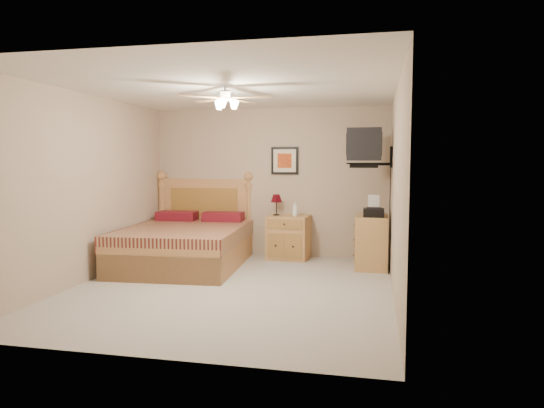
% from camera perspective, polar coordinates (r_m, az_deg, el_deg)
% --- Properties ---
extents(floor, '(4.50, 4.50, 0.00)m').
position_cam_1_polar(floor, '(6.26, -4.79, -9.85)').
color(floor, '#A8A297').
rests_on(floor, ground).
extents(ceiling, '(4.00, 4.50, 0.04)m').
position_cam_1_polar(ceiling, '(6.12, -4.96, 13.41)').
color(ceiling, white).
rests_on(ceiling, ground).
extents(wall_back, '(4.00, 0.04, 2.50)m').
position_cam_1_polar(wall_back, '(8.24, -0.32, 2.54)').
color(wall_back, tan).
rests_on(wall_back, ground).
extents(wall_front, '(4.00, 0.04, 2.50)m').
position_cam_1_polar(wall_front, '(3.97, -14.35, -0.26)').
color(wall_front, tan).
rests_on(wall_front, ground).
extents(wall_left, '(0.04, 4.50, 2.50)m').
position_cam_1_polar(wall_left, '(6.91, -20.95, 1.74)').
color(wall_left, tan).
rests_on(wall_left, ground).
extents(wall_right, '(0.04, 4.50, 2.50)m').
position_cam_1_polar(wall_right, '(5.81, 14.37, 1.35)').
color(wall_right, tan).
rests_on(wall_right, ground).
extents(bed, '(1.84, 2.34, 1.45)m').
position_cam_1_polar(bed, '(7.53, -10.28, -1.79)').
color(bed, '#B57343').
rests_on(bed, ground).
extents(nightstand, '(0.70, 0.55, 0.72)m').
position_cam_1_polar(nightstand, '(8.02, 1.96, -3.93)').
color(nightstand, '#A97E3F').
rests_on(nightstand, ground).
extents(table_lamp, '(0.20, 0.20, 0.35)m').
position_cam_1_polar(table_lamp, '(8.01, 0.52, -0.10)').
color(table_lamp, '#510711').
rests_on(table_lamp, nightstand).
extents(lotion_bottle, '(0.12, 0.12, 0.24)m').
position_cam_1_polar(lotion_bottle, '(7.89, 2.75, -0.56)').
color(lotion_bottle, white).
rests_on(lotion_bottle, nightstand).
extents(framed_picture, '(0.46, 0.04, 0.46)m').
position_cam_1_polar(framed_picture, '(8.16, 1.51, 5.11)').
color(framed_picture, black).
rests_on(framed_picture, wall_back).
extents(dresser, '(0.48, 0.68, 0.80)m').
position_cam_1_polar(dresser, '(7.46, 11.67, -4.40)').
color(dresser, '#A96E3F').
rests_on(dresser, ground).
extents(fax_machine, '(0.30, 0.32, 0.32)m').
position_cam_1_polar(fax_machine, '(7.27, 11.88, -0.24)').
color(fax_machine, black).
rests_on(fax_machine, dresser).
extents(magazine_lower, '(0.30, 0.34, 0.03)m').
position_cam_1_polar(magazine_lower, '(7.63, 11.25, -1.07)').
color(magazine_lower, '#BDAD98').
rests_on(magazine_lower, dresser).
extents(magazine_upper, '(0.28, 0.34, 0.02)m').
position_cam_1_polar(magazine_upper, '(7.63, 11.19, -0.89)').
color(magazine_upper, gray).
rests_on(magazine_upper, magazine_lower).
extents(wall_tv, '(0.56, 0.46, 0.58)m').
position_cam_1_polar(wall_tv, '(7.13, 12.02, 6.55)').
color(wall_tv, black).
rests_on(wall_tv, wall_right).
extents(ceiling_fan, '(1.14, 1.14, 0.28)m').
position_cam_1_polar(ceiling_fan, '(5.91, -5.53, 12.33)').
color(ceiling_fan, silver).
rests_on(ceiling_fan, ceiling).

